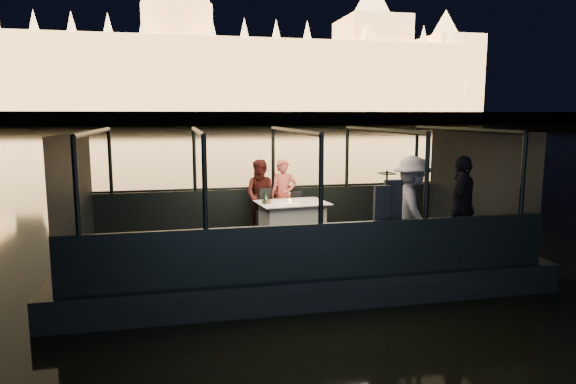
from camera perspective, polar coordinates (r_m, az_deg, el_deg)
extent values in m
plane|color=black|center=(89.73, -11.10, 6.46)|extent=(500.00, 500.00, 0.00)
cube|color=black|center=(10.38, 0.48, -8.82)|extent=(8.60, 4.40, 1.00)
cube|color=black|center=(10.25, 0.49, -6.26)|extent=(8.00, 4.00, 0.04)
cube|color=black|center=(12.06, -1.64, -1.71)|extent=(8.00, 0.08, 0.90)
cube|color=black|center=(8.25, 3.62, -6.57)|extent=(8.00, 0.08, 0.90)
cube|color=#423D33|center=(219.67, -11.98, 7.87)|extent=(400.00, 140.00, 6.00)
cube|color=white|center=(10.95, 0.45, -3.10)|extent=(1.56, 1.20, 0.77)
cube|color=black|center=(11.40, -2.09, -2.31)|extent=(0.58, 0.58, 0.96)
cube|color=black|center=(11.53, 0.90, -2.18)|extent=(0.51, 0.51, 0.87)
imported|color=#CC544A|center=(11.59, -0.49, -0.62)|extent=(0.63, 0.47, 1.61)
imported|color=#401512|center=(11.52, -2.94, -0.68)|extent=(0.95, 0.85, 1.62)
imported|color=silver|center=(9.47, 13.56, -2.33)|extent=(0.82, 1.29, 1.89)
imported|color=black|center=(9.85, 18.73, -2.13)|extent=(1.11, 1.12, 1.89)
cylinder|color=#153C18|center=(10.64, -2.58, -0.56)|extent=(0.07, 0.07, 0.30)
cylinder|color=brown|center=(10.74, -2.43, -1.07)|extent=(0.25, 0.25, 0.08)
cylinder|color=#FFA43F|center=(10.84, 0.21, -0.97)|extent=(0.06, 0.06, 0.08)
cylinder|color=silver|center=(10.83, 1.67, -1.15)|extent=(0.23, 0.23, 0.01)
cylinder|color=silver|center=(10.93, -2.25, -1.06)|extent=(0.26, 0.26, 0.02)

